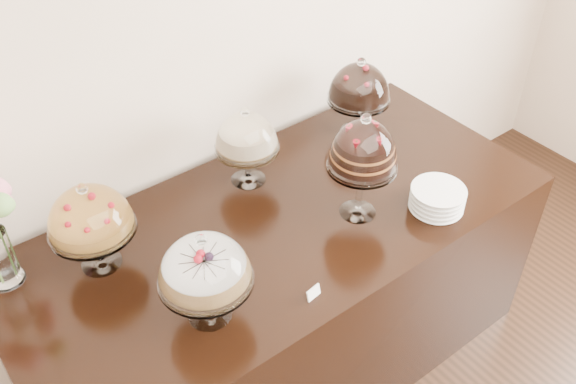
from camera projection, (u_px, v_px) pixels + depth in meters
wall_back at (194, 30)px, 2.49m from camera, size 5.00×0.04×3.00m
display_counter at (281, 295)px, 2.83m from camera, size 2.20×1.00×0.90m
cake_stand_sugar_sponge at (204, 266)px, 2.03m from camera, size 0.31×0.31×0.37m
cake_stand_choco_layer at (363, 149)px, 2.38m from camera, size 0.27×0.27×0.47m
cake_stand_cheesecake at (246, 136)px, 2.59m from camera, size 0.27×0.27×0.36m
cake_stand_dark_choco at (359, 86)px, 2.86m from camera, size 0.29×0.29×0.38m
cake_stand_fruit_tart at (89, 215)px, 2.21m from camera, size 0.31×0.31×0.38m
plate_stack at (437, 199)px, 2.57m from camera, size 0.21×0.21×0.09m
price_card_left at (314, 293)px, 2.22m from camera, size 0.06×0.02×0.04m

